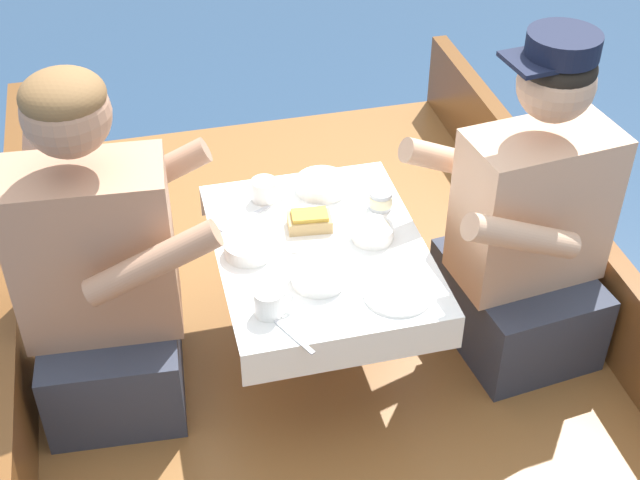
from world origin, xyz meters
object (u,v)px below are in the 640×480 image
(person_port, at_px, (101,279))
(coffee_cup_port, at_px, (265,190))
(coffee_cup_starboard, at_px, (269,302))
(person_starboard, at_px, (527,234))
(sandwich, at_px, (310,221))
(tin_can, at_px, (381,200))

(person_port, height_order, coffee_cup_port, person_port)
(person_port, bearing_deg, coffee_cup_starboard, -27.72)
(person_starboard, height_order, coffee_cup_starboard, person_starboard)
(person_port, height_order, person_starboard, person_port)
(coffee_cup_port, bearing_deg, person_starboard, -23.90)
(person_starboard, distance_m, coffee_cup_starboard, 0.78)
(person_starboard, bearing_deg, coffee_cup_port, -30.66)
(sandwich, relative_size, coffee_cup_starboard, 1.26)
(sandwich, xyz_separation_m, tin_can, (0.22, 0.05, -0.00))
(sandwich, bearing_deg, coffee_cup_starboard, -119.83)
(person_port, distance_m, coffee_cup_port, 0.53)
(person_port, xyz_separation_m, person_starboard, (1.15, -0.08, -0.01))
(person_port, relative_size, person_starboard, 1.00)
(coffee_cup_starboard, distance_m, tin_can, 0.53)
(person_starboard, distance_m, sandwich, 0.60)
(coffee_cup_starboard, bearing_deg, person_port, 148.06)
(coffee_cup_port, distance_m, tin_can, 0.33)
(tin_can, bearing_deg, sandwich, -165.91)
(coffee_cup_port, bearing_deg, person_port, -154.66)
(coffee_cup_port, relative_size, tin_can, 1.49)
(person_port, bearing_deg, person_starboard, 0.44)
(coffee_cup_starboard, bearing_deg, coffee_cup_port, 80.36)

